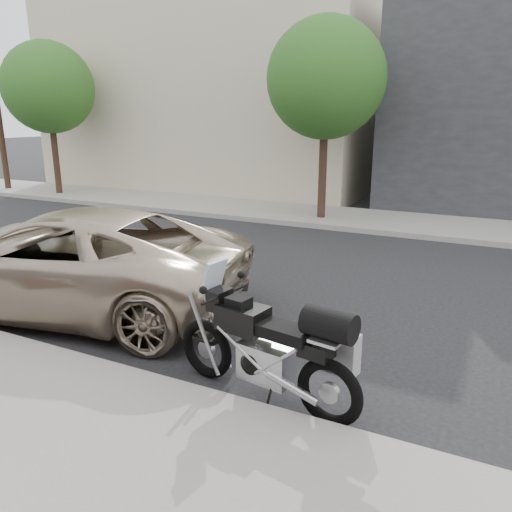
# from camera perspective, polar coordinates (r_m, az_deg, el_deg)

# --- Properties ---
(ground) EXTENTS (120.00, 120.00, 0.00)m
(ground) POSITION_cam_1_polar(r_m,az_deg,el_deg) (9.36, 6.89, -4.06)
(ground) COLOR black
(ground) RESTS_ON ground
(far_sidewalk) EXTENTS (44.00, 3.00, 0.15)m
(far_sidewalk) POSITION_cam_1_polar(r_m,az_deg,el_deg) (15.41, 15.09, 3.74)
(far_sidewalk) COLOR gray
(far_sidewalk) RESTS_ON ground
(far_building_cream) EXTENTS (14.00, 11.00, 8.00)m
(far_building_cream) POSITION_cam_1_polar(r_m,az_deg,el_deg) (24.85, -2.32, 17.79)
(far_building_cream) COLOR #C0B29A
(far_building_cream) RESTS_ON ground
(street_tree_mid) EXTENTS (3.40, 3.40, 5.70)m
(street_tree_mid) POSITION_cam_1_polar(r_m,az_deg,el_deg) (15.16, 8.00, 19.40)
(street_tree_mid) COLOR #352218
(street_tree_mid) RESTS_ON far_sidewalk
(street_tree_right) EXTENTS (3.40, 3.40, 5.70)m
(street_tree_right) POSITION_cam_1_polar(r_m,az_deg,el_deg) (21.40, -22.66, 17.32)
(street_tree_right) COLOR #352218
(street_tree_right) RESTS_ON far_sidewalk
(motorcycle) EXTENTS (2.46, 0.85, 1.56)m
(motorcycle) POSITION_cam_1_polar(r_m,az_deg,el_deg) (5.64, 2.33, -10.47)
(motorcycle) COLOR black
(motorcycle) RESTS_ON ground
(minivan) EXTENTS (6.47, 3.87, 1.68)m
(minivan) POSITION_cam_1_polar(r_m,az_deg,el_deg) (8.87, -20.94, -0.43)
(minivan) COLOR #BAA891
(minivan) RESTS_ON ground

